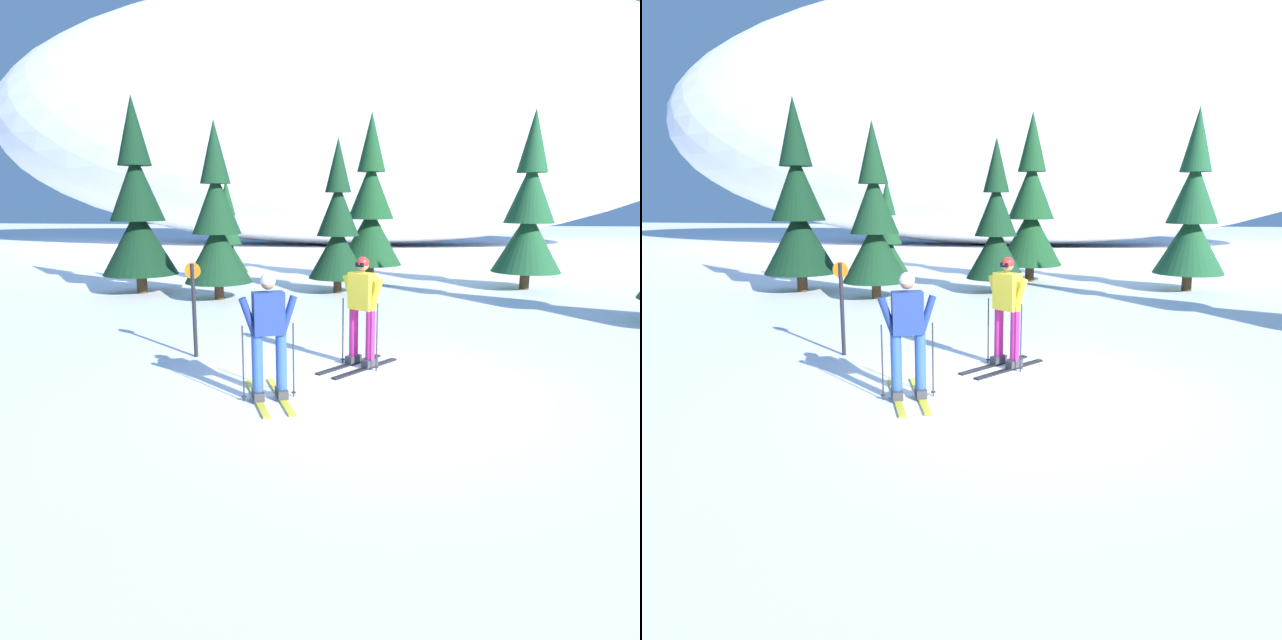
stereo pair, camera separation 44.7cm
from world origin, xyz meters
TOP-DOWN VIEW (x-y plane):
  - ground_plane at (0.00, 0.00)m, footprint 120.00×120.00m
  - skier_yellow_jacket at (-0.15, 1.25)m, footprint 1.28×1.52m
  - skier_navy_jacket at (-1.30, -0.57)m, footprint 1.00×1.63m
  - pine_tree_far_left at (-7.03, 8.24)m, footprint 2.17×2.17m
  - pine_tree_left at (-5.15, 10.90)m, footprint 1.31×1.31m
  - pine_tree_center_left at (-4.42, 7.41)m, footprint 1.86×1.86m
  - pine_tree_center at (-1.27, 9.02)m, footprint 1.73×1.73m
  - pine_tree_center_right at (-0.43, 11.81)m, footprint 2.15×2.15m
  - pine_tree_right at (4.43, 10.44)m, footprint 2.08×2.08m
  - snow_ridge_background at (-2.70, 28.64)m, footprint 45.48×15.22m
  - trail_marker_post at (-3.05, 1.48)m, footprint 0.28×0.07m

SIDE VIEW (x-z plane):
  - ground_plane at x=0.00m, z-range 0.00..0.00m
  - skier_navy_jacket at x=-1.30m, z-range 0.05..1.80m
  - trail_marker_post at x=-3.05m, z-range 0.10..1.76m
  - skier_yellow_jacket at x=-0.15m, z-range 0.06..1.87m
  - pine_tree_left at x=-5.15m, z-range -0.28..3.12m
  - pine_tree_center at x=-1.27m, z-range -0.37..4.12m
  - pine_tree_center_left at x=-4.42m, z-range -0.39..4.41m
  - pine_tree_right at x=4.43m, z-range -0.44..4.95m
  - pine_tree_center_right at x=-0.43m, z-range -0.45..5.11m
  - pine_tree_far_left at x=-7.03m, z-range -0.46..5.17m
  - snow_ridge_background at x=-2.70m, z-range 0.00..15.41m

